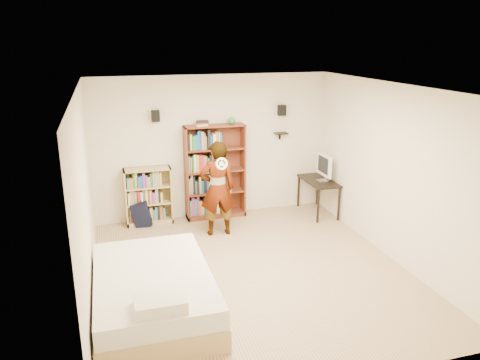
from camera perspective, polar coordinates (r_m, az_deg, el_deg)
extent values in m
cube|color=tan|center=(7.10, 1.44, -11.05)|extent=(4.50, 5.00, 0.01)
cube|color=silver|center=(8.90, -3.37, 4.07)|extent=(4.50, 0.02, 2.70)
cube|color=silver|center=(4.43, 11.55, -10.03)|extent=(4.50, 0.02, 2.70)
cube|color=silver|center=(6.30, -18.39, -2.31)|extent=(0.02, 5.00, 2.70)
cube|color=silver|center=(7.54, 18.04, 0.87)|extent=(0.02, 5.00, 2.70)
cube|color=white|center=(6.30, 1.63, 11.18)|extent=(4.50, 5.00, 0.02)
cube|color=silver|center=(8.68, -3.48, 12.56)|extent=(4.50, 0.06, 0.06)
cube|color=silver|center=(4.04, 12.46, 7.09)|extent=(4.50, 0.06, 0.06)
cube|color=silver|center=(6.01, -19.28, 9.69)|extent=(0.06, 5.00, 0.06)
cube|color=silver|center=(7.29, 18.80, 10.86)|extent=(0.06, 5.00, 0.06)
cube|color=black|center=(8.52, -10.26, 7.70)|extent=(0.14, 0.12, 0.20)
cube|color=black|center=(9.08, 5.12, 8.46)|extent=(0.14, 0.12, 0.20)
cube|color=black|center=(9.17, 5.03, 5.69)|extent=(0.25, 0.16, 0.02)
imported|color=black|center=(8.07, -2.75, -1.06)|extent=(0.63, 0.43, 1.68)
torus|color=white|center=(7.63, -2.26, 1.99)|extent=(0.20, 0.08, 0.21)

